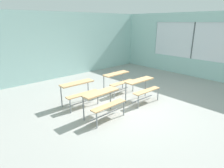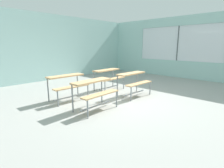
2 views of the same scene
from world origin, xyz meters
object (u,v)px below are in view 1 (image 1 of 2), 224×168
at_px(desk_bench_r0c0, 103,99).
at_px(desk_bench_r1c0, 79,89).
at_px(desk_bench_r1c1, 118,78).
at_px(desk_bench_r0c1, 142,86).

relative_size(desk_bench_r0c0, desk_bench_r1c0, 1.01).
bearing_deg(desk_bench_r1c0, desk_bench_r1c1, 1.62).
height_order(desk_bench_r0c0, desk_bench_r0c1, same).
distance_m(desk_bench_r0c0, desk_bench_r1c1, 2.05).
xyz_separation_m(desk_bench_r0c1, desk_bench_r1c0, (-1.71, 1.13, 0.00)).
distance_m(desk_bench_r1c0, desk_bench_r1c1, 1.72).
height_order(desk_bench_r1c0, desk_bench_r1c1, same).
relative_size(desk_bench_r0c0, desk_bench_r1c1, 1.01).
xyz_separation_m(desk_bench_r1c0, desk_bench_r1c1, (1.72, 0.01, 0.00)).
xyz_separation_m(desk_bench_r0c0, desk_bench_r1c0, (-0.04, 1.16, 0.00)).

